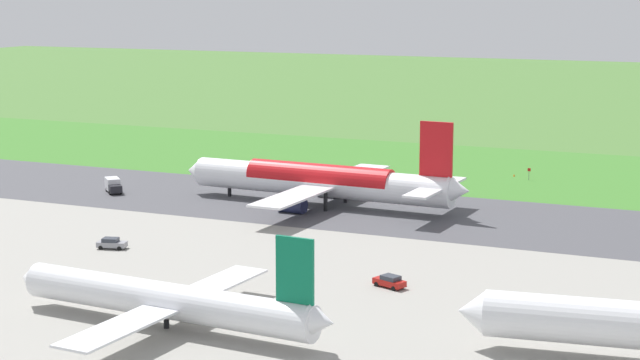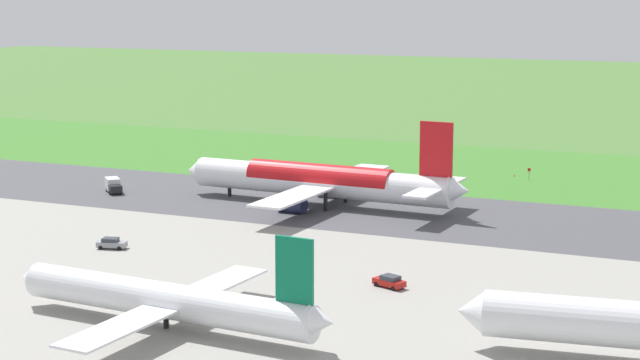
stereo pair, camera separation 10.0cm
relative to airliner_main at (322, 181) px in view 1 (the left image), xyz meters
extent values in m
plane|color=#477233|center=(-8.49, -0.01, -4.35)|extent=(800.00, 800.00, 0.00)
cube|color=#47474C|center=(-8.49, -0.01, -4.32)|extent=(600.00, 34.84, 0.06)
cube|color=gray|center=(-8.49, 63.72, -4.33)|extent=(440.00, 110.00, 0.05)
cube|color=#3C782B|center=(-8.49, -38.45, -4.33)|extent=(600.00, 80.00, 0.04)
cylinder|color=white|center=(0.38, -0.01, -0.15)|extent=(48.17, 7.08, 5.20)
cone|color=white|center=(25.86, -1.01, -0.15)|extent=(3.19, 5.05, 4.94)
cone|color=white|center=(-24.80, 0.97, 0.45)|extent=(3.67, 4.55, 4.42)
cube|color=red|center=(-20.73, 0.81, 6.95)|extent=(5.62, 0.72, 9.00)
cube|color=white|center=(-20.51, 6.31, 0.65)|extent=(4.35, 9.15, 0.36)
cube|color=white|center=(-20.94, -4.68, 0.65)|extent=(4.35, 9.15, 0.36)
cube|color=white|center=(-0.19, 11.02, -0.55)|extent=(6.86, 22.22, 0.35)
cube|color=white|center=(-1.05, -10.97, -0.55)|extent=(6.86, 22.22, 0.35)
cylinder|color=#23284C|center=(2.17, 7.42, -3.03)|extent=(4.61, 2.97, 2.80)
cylinder|color=#23284C|center=(1.58, -7.57, -3.03)|extent=(4.61, 2.97, 2.80)
cylinder|color=black|center=(18.60, -0.73, -2.64)|extent=(0.70, 0.70, 3.42)
cylinder|color=black|center=(-2.46, 4.10, -2.64)|extent=(0.70, 0.70, 3.42)
cylinder|color=black|center=(-2.78, -3.89, -2.64)|extent=(0.70, 0.70, 3.42)
cylinder|color=red|center=(0.38, -0.01, 0.37)|extent=(26.58, 6.26, 5.23)
cone|color=white|center=(-43.84, 60.95, -0.44)|extent=(3.40, 4.94, 4.60)
cylinder|color=white|center=(-11.37, 68.50, -1.12)|extent=(37.16, 6.38, 4.01)
cone|color=white|center=(8.23, 67.24, -1.12)|extent=(2.55, 3.95, 3.81)
cone|color=white|center=(-30.75, 69.76, -0.66)|extent=(2.91, 3.57, 3.40)
cube|color=#0C724C|center=(-27.61, 69.55, 4.35)|extent=(4.33, 0.66, 6.93)
cube|color=white|center=(-11.60, 77.01, -1.43)|extent=(5.71, 17.21, 0.27)
cube|color=white|center=(-12.69, 60.10, -1.43)|extent=(5.71, 17.21, 0.27)
cylinder|color=black|center=(-11.37, 68.50, -3.74)|extent=(0.62, 0.62, 1.23)
cube|color=#B21914|center=(-28.31, 43.26, -3.66)|extent=(4.56, 3.15, 0.75)
cube|color=#2D333D|center=(-28.50, 43.33, -3.01)|extent=(2.65, 2.36, 0.55)
cylinder|color=black|center=(-26.70, 43.57, -4.03)|extent=(0.68, 0.43, 0.64)
cylinder|color=black|center=(-27.29, 41.97, -4.03)|extent=(0.68, 0.43, 0.64)
cylinder|color=black|center=(-29.33, 44.54, -4.03)|extent=(0.68, 0.43, 0.64)
cylinder|color=black|center=(-29.92, 42.94, -4.03)|extent=(0.68, 0.43, 0.64)
cube|color=black|center=(38.49, 6.21, -3.25)|extent=(3.11, 3.11, 1.30)
cube|color=silver|center=(40.47, 4.23, -2.80)|extent=(4.31, 4.31, 2.20)
cylinder|color=black|center=(37.78, 5.50, -3.90)|extent=(0.85, 0.85, 0.90)
cylinder|color=black|center=(39.20, 6.92, -3.90)|extent=(0.85, 0.85, 0.90)
cylinder|color=black|center=(40.19, 3.10, -3.90)|extent=(0.85, 0.85, 0.90)
cylinder|color=black|center=(41.60, 4.51, -3.90)|extent=(0.85, 0.85, 0.90)
cube|color=gray|center=(15.30, 40.58, -3.66)|extent=(4.53, 2.84, 0.75)
cube|color=#2D333D|center=(15.49, 40.63, -3.01)|extent=(2.57, 2.22, 0.55)
cylinder|color=black|center=(14.17, 39.39, -4.03)|extent=(0.68, 0.38, 0.64)
cylinder|color=black|center=(13.73, 41.03, -4.03)|extent=(0.68, 0.38, 0.64)
cylinder|color=black|center=(16.87, 40.13, -4.03)|extent=(0.68, 0.38, 0.64)
cylinder|color=black|center=(16.43, 41.77, -4.03)|extent=(0.68, 0.38, 0.64)
cylinder|color=slate|center=(-27.25, -38.94, -3.44)|extent=(0.10, 0.10, 1.83)
cube|color=red|center=(-27.25, -38.96, -2.23)|extent=(0.60, 0.04, 0.60)
cone|color=orange|center=(-23.61, -41.93, -4.08)|extent=(0.40, 0.40, 0.55)
camera|label=1|loc=(-72.14, 163.83, 32.60)|focal=59.22mm
camera|label=2|loc=(-72.23, 163.79, 32.60)|focal=59.22mm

